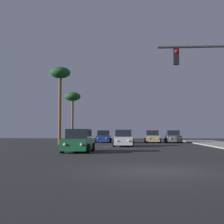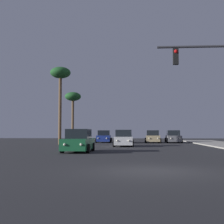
% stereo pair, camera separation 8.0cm
% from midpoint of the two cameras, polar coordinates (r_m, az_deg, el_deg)
% --- Properties ---
extents(ground_plane, '(120.00, 120.00, 0.00)m').
position_cam_midpoint_polar(ground_plane, '(12.02, 7.59, -10.64)').
color(ground_plane, '#28282B').
extents(car_grey, '(2.04, 4.33, 1.68)m').
position_cam_midpoint_polar(car_grey, '(43.24, 11.20, -4.52)').
color(car_grey, slate).
rests_on(car_grey, ground).
extents(car_blue, '(2.04, 4.34, 1.68)m').
position_cam_midpoint_polar(car_blue, '(43.24, -1.44, -4.59)').
color(car_blue, navy).
rests_on(car_blue, ground).
extents(car_tan, '(2.04, 4.33, 1.68)m').
position_cam_midpoint_polar(car_tan, '(42.93, 7.50, -4.57)').
color(car_tan, tan).
rests_on(car_tan, ground).
extents(car_black, '(2.04, 4.34, 1.68)m').
position_cam_midpoint_polar(car_black, '(42.12, 2.39, -4.62)').
color(car_black, black).
rests_on(car_black, ground).
extents(car_white, '(2.04, 4.32, 1.68)m').
position_cam_midpoint_polar(car_white, '(32.00, 2.21, -4.92)').
color(car_white, silver).
rests_on(car_white, ground).
extents(car_green, '(2.04, 4.33, 1.68)m').
position_cam_midpoint_polar(car_green, '(23.07, -6.06, -5.39)').
color(car_green, '#195933').
rests_on(car_green, ground).
extents(palm_tree_far, '(2.40, 2.40, 7.42)m').
position_cam_midpoint_polar(palm_tree_far, '(47.02, -7.11, 2.41)').
color(palm_tree_far, brown).
rests_on(palm_tree_far, ground).
extents(palm_tree_mid, '(2.40, 2.40, 9.11)m').
position_cam_midpoint_polar(palm_tree_mid, '(37.45, -9.36, 6.31)').
color(palm_tree_mid, brown).
rests_on(palm_tree_mid, ground).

